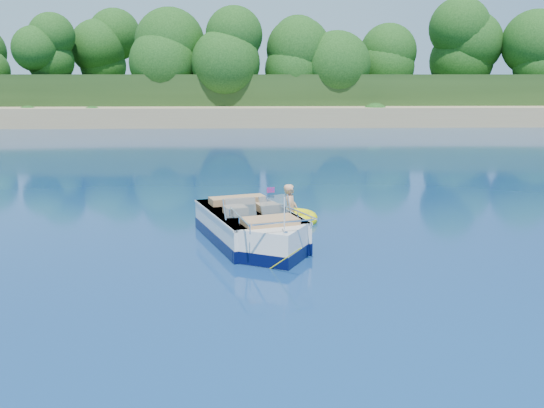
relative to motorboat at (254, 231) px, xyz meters
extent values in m
plane|color=#091945|center=(2.88, -2.07, -0.33)|extent=(160.00, 160.00, 0.00)
cube|color=#9A8259|center=(2.88, 35.93, 0.17)|extent=(170.00, 8.00, 2.00)
cube|color=black|center=(2.88, 62.93, 0.67)|extent=(170.00, 56.00, 6.00)
cylinder|color=black|center=(-15.12, 38.43, 2.77)|extent=(0.44, 0.44, 3.20)
sphere|color=black|center=(-15.12, 38.43, 5.81)|extent=(5.28, 5.28, 5.28)
cylinder|color=black|center=(2.88, 39.93, 2.97)|extent=(0.44, 0.44, 3.60)
sphere|color=black|center=(2.88, 39.93, 6.39)|extent=(5.94, 5.94, 5.94)
cylinder|color=black|center=(22.88, 37.93, 2.47)|extent=(0.44, 0.44, 2.60)
sphere|color=black|center=(22.88, 37.93, 4.94)|extent=(4.29, 4.29, 4.29)
cube|color=silver|center=(-0.11, 0.33, -0.06)|extent=(2.81, 3.82, 0.95)
cube|color=silver|center=(0.41, -1.21, -0.06)|extent=(1.71, 1.71, 0.95)
cube|color=black|center=(-0.11, 0.33, -0.19)|extent=(2.85, 3.86, 0.27)
cube|color=black|center=(0.41, -1.21, -0.19)|extent=(1.75, 1.75, 0.27)
cube|color=#A37D56|center=(-0.20, 0.59, 0.21)|extent=(2.14, 2.73, 0.09)
cube|color=silver|center=(-0.11, 0.33, 0.39)|extent=(2.85, 3.83, 0.05)
cube|color=black|center=(-0.71, 2.10, -0.02)|extent=(0.57, 0.46, 0.81)
cube|color=#8C9EA5|center=(-0.29, -0.40, 0.65)|extent=(0.74, 0.37, 0.44)
cube|color=#8C9EA5|center=(0.48, -0.14, 0.65)|extent=(0.74, 0.53, 0.44)
cube|color=tan|center=(-0.42, -0.02, 0.42)|extent=(0.63, 0.63, 0.36)
cube|color=tan|center=(0.35, 0.24, 0.42)|extent=(0.63, 0.63, 0.36)
cube|color=tan|center=(-0.40, 1.18, 0.42)|extent=(1.50, 0.93, 0.34)
cube|color=tan|center=(0.35, -1.04, 0.40)|extent=(1.35, 1.03, 0.31)
cylinder|color=silver|center=(0.63, -1.86, 0.80)|extent=(0.03, 0.03, 0.77)
cube|color=red|center=(0.40, -0.17, 1.01)|extent=(0.19, 0.08, 0.13)
cube|color=silver|center=(0.65, -1.90, 0.44)|extent=(0.10, 0.08, 0.05)
cylinder|color=#FCF21B|center=(0.62, -2.24, -0.02)|extent=(0.63, 0.77, 0.69)
torus|color=#F2EB00|center=(1.08, 2.22, -0.24)|extent=(1.43, 1.43, 0.37)
torus|color=#AD0808|center=(1.08, 2.22, -0.22)|extent=(1.18, 1.18, 0.12)
imported|color=tan|center=(1.03, 2.15, -0.33)|extent=(0.48, 0.86, 1.60)
camera|label=1|loc=(-0.06, -13.99, 3.64)|focal=40.00mm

